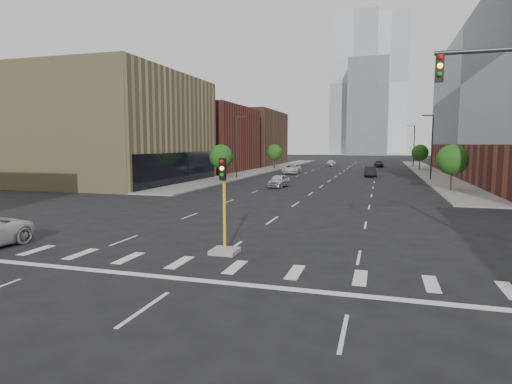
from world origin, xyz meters
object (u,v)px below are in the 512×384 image
at_px(car_mid_right, 370,172).
at_px(car_deep_right, 379,164).
at_px(median_traffic_signal, 224,233).
at_px(car_near_left, 279,181).
at_px(car_distant, 331,163).
at_px(car_far_left, 291,169).

distance_m(car_mid_right, car_deep_right, 29.32).
bearing_deg(car_mid_right, median_traffic_signal, -100.89).
bearing_deg(median_traffic_signal, car_near_left, 98.72).
bearing_deg(car_distant, car_near_left, -86.18).
height_order(median_traffic_signal, car_distant, median_traffic_signal).
relative_size(median_traffic_signal, car_far_left, 0.75).
relative_size(median_traffic_signal, car_deep_right, 0.88).
bearing_deg(car_near_left, car_mid_right, 68.55).
bearing_deg(car_near_left, median_traffic_signal, -76.36).
xyz_separation_m(car_mid_right, car_deep_right, (1.04, 29.30, -0.06)).
distance_m(car_near_left, car_distant, 50.53).
relative_size(median_traffic_signal, car_distant, 1.00).
bearing_deg(car_far_left, car_deep_right, 58.92).
bearing_deg(car_deep_right, car_far_left, -119.42).
height_order(car_far_left, car_deep_right, car_far_left).
bearing_deg(car_near_left, car_far_left, 102.90).
xyz_separation_m(median_traffic_signal, car_deep_right, (6.24, 80.12, -0.24)).
xyz_separation_m(car_near_left, car_distant, (0.41, 50.52, 0.00)).
bearing_deg(car_mid_right, car_distant, 102.28).
distance_m(median_traffic_signal, car_deep_right, 80.36).
relative_size(car_near_left, car_distant, 1.00).
xyz_separation_m(car_near_left, car_mid_right, (9.93, 20.03, 0.04)).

